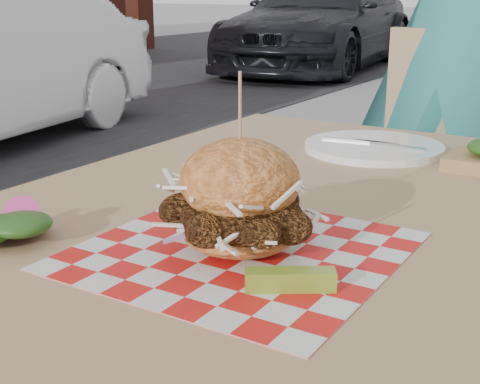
{
  "coord_description": "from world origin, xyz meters",
  "views": [
    {
      "loc": [
        0.39,
        -0.76,
        1.05
      ],
      "look_at": [
        -0.0,
        -0.12,
        0.82
      ],
      "focal_mm": 50.0,
      "sensor_mm": 36.0,
      "label": 1
    }
  ],
  "objects_px": {
    "patio_table": "(283,248)",
    "diner": "(467,29)",
    "car_dark": "(322,22)",
    "sandwich": "(240,203)",
    "patio_chair": "(443,179)"
  },
  "relations": [
    {
      "from": "car_dark",
      "to": "sandwich",
      "type": "height_order",
      "value": "car_dark"
    },
    {
      "from": "patio_chair",
      "to": "diner",
      "type": "bearing_deg",
      "value": 91.32
    },
    {
      "from": "car_dark",
      "to": "patio_chair",
      "type": "bearing_deg",
      "value": -68.33
    },
    {
      "from": "sandwich",
      "to": "patio_table",
      "type": "bearing_deg",
      "value": 104.08
    },
    {
      "from": "car_dark",
      "to": "sandwich",
      "type": "distance_m",
      "value": 8.7
    },
    {
      "from": "diner",
      "to": "car_dark",
      "type": "distance_m",
      "value": 7.47
    },
    {
      "from": "car_dark",
      "to": "patio_table",
      "type": "xyz_separation_m",
      "value": [
        3.54,
        -7.71,
        0.05
      ]
    },
    {
      "from": "car_dark",
      "to": "sandwich",
      "type": "xyz_separation_m",
      "value": [
        3.6,
        -7.92,
        0.19
      ]
    },
    {
      "from": "diner",
      "to": "car_dark",
      "type": "relative_size",
      "value": 0.44
    },
    {
      "from": "diner",
      "to": "car_dark",
      "type": "bearing_deg",
      "value": -53.6
    },
    {
      "from": "diner",
      "to": "patio_chair",
      "type": "height_order",
      "value": "diner"
    },
    {
      "from": "sandwich",
      "to": "patio_chair",
      "type": "bearing_deg",
      "value": 92.97
    },
    {
      "from": "diner",
      "to": "sandwich",
      "type": "xyz_separation_m",
      "value": [
        0.08,
        -1.34,
        -0.13
      ]
    },
    {
      "from": "diner",
      "to": "patio_chair",
      "type": "relative_size",
      "value": 1.99
    },
    {
      "from": "patio_table",
      "to": "diner",
      "type": "bearing_deg",
      "value": 91.19
    }
  ]
}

